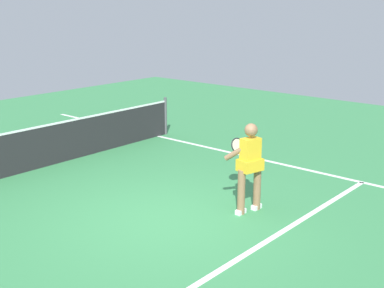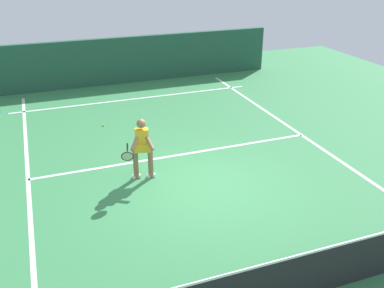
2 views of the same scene
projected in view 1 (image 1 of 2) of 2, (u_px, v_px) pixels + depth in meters
name	position (u px, v px, depth m)	size (l,w,h in m)	color
ground_plane	(164.00, 220.00, 8.60)	(24.04, 24.04, 0.00)	#38844C
service_line_marking	(251.00, 251.00, 7.51)	(7.82, 0.10, 0.01)	white
sideline_right_marking	(286.00, 165.00, 11.46)	(0.10, 16.49, 0.01)	white
court_net	(28.00, 150.00, 10.96)	(8.50, 0.08, 1.01)	#4C4C51
tennis_player	(249.00, 164.00, 8.76)	(0.92, 0.90, 1.55)	#8C6647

